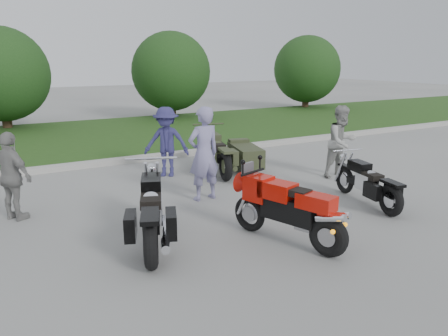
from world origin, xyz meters
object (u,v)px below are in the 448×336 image
sportbike_red (289,208)px  person_back (12,177)px  cruiser_right (369,185)px  person_stripe (204,154)px  cruiser_sidecar (234,155)px  person_denim (166,142)px  cruiser_left (152,214)px  person_grey (342,142)px

sportbike_red → person_back: person_back is taller
cruiser_right → person_stripe: bearing=155.4°
cruiser_sidecar → person_denim: size_ratio=1.42×
cruiser_left → cruiser_sidecar: 4.65m
person_denim → person_grey: bearing=4.3°
cruiser_left → cruiser_right: (4.36, -0.30, -0.09)m
person_denim → person_back: size_ratio=1.06×
person_grey → person_denim: 4.22m
person_stripe → person_denim: size_ratio=1.13×
cruiser_right → person_back: bearing=168.6°
person_denim → person_back: person_denim is taller
cruiser_right → person_denim: (-2.61, 3.99, 0.44)m
sportbike_red → cruiser_sidecar: size_ratio=0.84×
person_stripe → cruiser_right: bearing=139.5°
sportbike_red → person_denim: bearing=72.7°
person_back → person_denim: bearing=-101.3°
cruiser_right → person_denim: size_ratio=1.22×
cruiser_sidecar → person_grey: bearing=-25.5°
person_grey → person_back: (-7.13, 0.71, -0.07)m
person_stripe → person_back: (-3.46, 0.64, -0.16)m
person_stripe → person_denim: person_stripe is taller
person_grey → person_back: 7.17m
sportbike_red → cruiser_left: size_ratio=0.83×
person_back → sportbike_red: bearing=-165.6°
cruiser_sidecar → person_grey: 2.65m
cruiser_right → cruiser_sidecar: cruiser_sidecar is taller
cruiser_right → person_denim: bearing=134.5°
cruiser_right → person_back: 6.63m
sportbike_red → cruiser_right: (2.51, 0.69, -0.17)m
person_stripe → person_denim: (0.04, 2.07, -0.11)m
cruiser_left → person_back: size_ratio=1.52×
person_grey → person_denim: (-3.63, 2.14, -0.02)m
cruiser_right → person_back: person_back is taller
cruiser_left → cruiser_right: 4.37m
sportbike_red → person_back: 4.85m
person_back → cruiser_right: bearing=-146.3°
cruiser_right → person_grey: (1.02, 1.85, 0.46)m
person_stripe → person_grey: (3.67, -0.07, -0.09)m
cruiser_sidecar → person_back: person_back is taller
cruiser_sidecar → person_denim: person_denim is taller
person_stripe → person_grey: bearing=174.3°
cruiser_left → person_grey: size_ratio=1.40×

